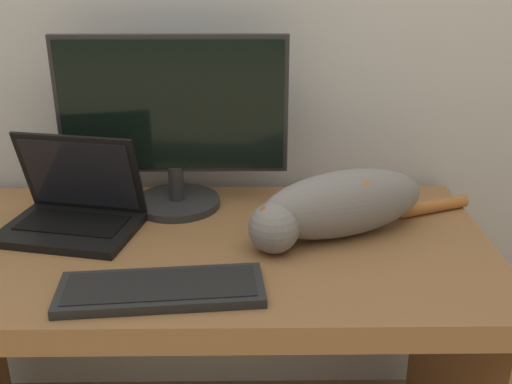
% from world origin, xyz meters
% --- Properties ---
extents(desk, '(1.39, 0.68, 0.72)m').
position_xyz_m(desk, '(0.00, 0.34, 0.56)').
color(desk, olive).
rests_on(desk, ground_plane).
extents(monitor, '(0.58, 0.22, 0.44)m').
position_xyz_m(monitor, '(-0.06, 0.55, 0.94)').
color(monitor, '#282828').
rests_on(monitor, desk).
extents(laptop, '(0.35, 0.28, 0.23)m').
position_xyz_m(laptop, '(-0.29, 0.41, 0.76)').
color(laptop, black).
rests_on(laptop, desk).
extents(external_keyboard, '(0.42, 0.18, 0.02)m').
position_xyz_m(external_keyboard, '(-0.04, 0.12, 0.73)').
color(external_keyboard, black).
rests_on(external_keyboard, desk).
extents(cat, '(0.58, 0.31, 0.16)m').
position_xyz_m(cat, '(0.34, 0.37, 0.80)').
color(cat, gray).
rests_on(cat, desk).
extents(small_toy, '(0.04, 0.04, 0.04)m').
position_xyz_m(small_toy, '(0.31, 0.54, 0.74)').
color(small_toy, '#2D6BB7').
rests_on(small_toy, desk).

